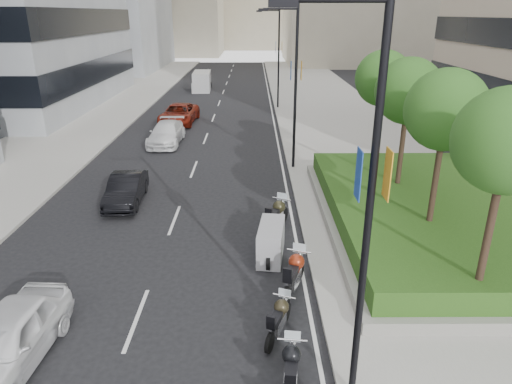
{
  "coord_description": "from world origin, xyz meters",
  "views": [
    {
      "loc": [
        2.0,
        -7.28,
        8.49
      ],
      "look_at": [
        2.09,
        9.24,
        2.0
      ],
      "focal_mm": 32.0,
      "sensor_mm": 36.0,
      "label": 1
    }
  ],
  "objects_px": {
    "lamp_post_1": "(293,81)",
    "motorcycle_6": "(276,216)",
    "lamp_post_2": "(277,53)",
    "car_d": "(179,114)",
    "motorcycle_4": "(294,274)",
    "car_b": "(126,189)",
    "car_c": "(166,133)",
    "motorcycle_3": "(279,318)",
    "car_a": "(8,340)",
    "delivery_van": "(202,82)",
    "lamp_post_0": "(362,200)",
    "motorcycle_5": "(271,242)",
    "motorcycle_2": "(291,371)"
  },
  "relations": [
    {
      "from": "lamp_post_1",
      "to": "motorcycle_6",
      "type": "bearing_deg",
      "value": -98.5
    },
    {
      "from": "lamp_post_2",
      "to": "car_d",
      "type": "relative_size",
      "value": 1.59
    },
    {
      "from": "lamp_post_2",
      "to": "car_d",
      "type": "distance_m",
      "value": 11.17
    },
    {
      "from": "lamp_post_1",
      "to": "motorcycle_4",
      "type": "distance_m",
      "value": 13.33
    },
    {
      "from": "motorcycle_4",
      "to": "motorcycle_6",
      "type": "xyz_separation_m",
      "value": [
        -0.36,
        4.52,
        0.0
      ]
    },
    {
      "from": "car_d",
      "to": "lamp_post_1",
      "type": "bearing_deg",
      "value": -51.47
    },
    {
      "from": "lamp_post_1",
      "to": "car_b",
      "type": "distance_m",
      "value": 10.59
    },
    {
      "from": "car_c",
      "to": "lamp_post_1",
      "type": "bearing_deg",
      "value": -33.11
    },
    {
      "from": "car_d",
      "to": "motorcycle_6",
      "type": "bearing_deg",
      "value": -66.82
    },
    {
      "from": "lamp_post_2",
      "to": "car_b",
      "type": "distance_m",
      "value": 24.85
    },
    {
      "from": "motorcycle_3",
      "to": "car_b",
      "type": "height_order",
      "value": "car_b"
    },
    {
      "from": "lamp_post_1",
      "to": "motorcycle_6",
      "type": "xyz_separation_m",
      "value": [
        -1.2,
        -8.03,
        -4.41
      ]
    },
    {
      "from": "car_a",
      "to": "lamp_post_2",
      "type": "bearing_deg",
      "value": 79.47
    },
    {
      "from": "lamp_post_2",
      "to": "delivery_van",
      "type": "height_order",
      "value": "lamp_post_2"
    },
    {
      "from": "lamp_post_1",
      "to": "car_d",
      "type": "relative_size",
      "value": 1.59
    },
    {
      "from": "lamp_post_0",
      "to": "motorcycle_5",
      "type": "bearing_deg",
      "value": 102.76
    },
    {
      "from": "motorcycle_3",
      "to": "car_c",
      "type": "bearing_deg",
      "value": 39.9
    },
    {
      "from": "motorcycle_4",
      "to": "car_c",
      "type": "distance_m",
      "value": 19.57
    },
    {
      "from": "lamp_post_0",
      "to": "motorcycle_5",
      "type": "relative_size",
      "value": 3.97
    },
    {
      "from": "motorcycle_2",
      "to": "car_c",
      "type": "bearing_deg",
      "value": 23.88
    },
    {
      "from": "lamp_post_0",
      "to": "motorcycle_5",
      "type": "height_order",
      "value": "lamp_post_0"
    },
    {
      "from": "motorcycle_2",
      "to": "car_c",
      "type": "distance_m",
      "value": 23.4
    },
    {
      "from": "lamp_post_2",
      "to": "motorcycle_5",
      "type": "relative_size",
      "value": 3.97
    },
    {
      "from": "motorcycle_3",
      "to": "car_c",
      "type": "height_order",
      "value": "car_c"
    },
    {
      "from": "lamp_post_2",
      "to": "motorcycle_4",
      "type": "bearing_deg",
      "value": -91.58
    },
    {
      "from": "motorcycle_5",
      "to": "car_b",
      "type": "distance_m",
      "value": 8.55
    },
    {
      "from": "lamp_post_0",
      "to": "motorcycle_5",
      "type": "distance_m",
      "value": 8.14
    },
    {
      "from": "car_a",
      "to": "lamp_post_1",
      "type": "bearing_deg",
      "value": 65.47
    },
    {
      "from": "motorcycle_4",
      "to": "delivery_van",
      "type": "relative_size",
      "value": 0.46
    },
    {
      "from": "motorcycle_3",
      "to": "car_c",
      "type": "relative_size",
      "value": 0.38
    },
    {
      "from": "motorcycle_3",
      "to": "motorcycle_4",
      "type": "xyz_separation_m",
      "value": [
        0.61,
        2.16,
        0.11
      ]
    },
    {
      "from": "lamp_post_0",
      "to": "motorcycle_6",
      "type": "relative_size",
      "value": 3.94
    },
    {
      "from": "lamp_post_0",
      "to": "motorcycle_2",
      "type": "bearing_deg",
      "value": 169.46
    },
    {
      "from": "car_b",
      "to": "car_a",
      "type": "bearing_deg",
      "value": -93.93
    },
    {
      "from": "motorcycle_3",
      "to": "motorcycle_6",
      "type": "bearing_deg",
      "value": 19.41
    },
    {
      "from": "motorcycle_3",
      "to": "car_b",
      "type": "relative_size",
      "value": 0.46
    },
    {
      "from": "motorcycle_3",
      "to": "car_b",
      "type": "xyz_separation_m",
      "value": [
        -6.77,
        9.68,
        0.15
      ]
    },
    {
      "from": "motorcycle_4",
      "to": "car_b",
      "type": "xyz_separation_m",
      "value": [
        -7.38,
        7.51,
        0.03
      ]
    },
    {
      "from": "motorcycle_6",
      "to": "car_b",
      "type": "relative_size",
      "value": 0.55
    },
    {
      "from": "car_b",
      "to": "car_d",
      "type": "bearing_deg",
      "value": 87.26
    },
    {
      "from": "motorcycle_3",
      "to": "delivery_van",
      "type": "distance_m",
      "value": 44.23
    },
    {
      "from": "motorcycle_3",
      "to": "lamp_post_0",
      "type": "bearing_deg",
      "value": -126.15
    },
    {
      "from": "lamp_post_2",
      "to": "motorcycle_6",
      "type": "height_order",
      "value": "lamp_post_2"
    },
    {
      "from": "lamp_post_1",
      "to": "car_c",
      "type": "height_order",
      "value": "lamp_post_1"
    },
    {
      "from": "lamp_post_2",
      "to": "lamp_post_0",
      "type": "bearing_deg",
      "value": -90.0
    },
    {
      "from": "motorcycle_2",
      "to": "car_a",
      "type": "bearing_deg",
      "value": 89.31
    },
    {
      "from": "lamp_post_0",
      "to": "car_a",
      "type": "xyz_separation_m",
      "value": [
        -8.41,
        1.16,
        -4.31
      ]
    },
    {
      "from": "car_d",
      "to": "car_c",
      "type": "bearing_deg",
      "value": -85.67
    },
    {
      "from": "delivery_van",
      "to": "lamp_post_2",
      "type": "bearing_deg",
      "value": -56.01
    },
    {
      "from": "motorcycle_2",
      "to": "delivery_van",
      "type": "bearing_deg",
      "value": 15.26
    }
  ]
}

